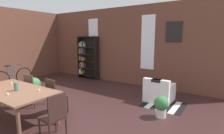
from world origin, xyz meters
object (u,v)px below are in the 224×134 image
(bookshelf_tall, at_px, (87,57))
(potted_plant_corner, at_px, (161,105))
(armchair_white, at_px, (159,92))
(bicycle_second, at_px, (13,77))
(potted_plant_by_shelf, at_px, (34,85))
(dining_chair_far_left, at_px, (33,89))
(vase_on_table, at_px, (16,87))
(dining_chair_far_right, at_px, (55,95))
(dining_chair_head_right, at_px, (54,115))
(dining_table, at_px, (14,92))

(bookshelf_tall, distance_m, potted_plant_corner, 5.00)
(armchair_white, distance_m, bicycle_second, 5.81)
(potted_plant_by_shelf, bearing_deg, dining_chair_far_left, -33.31)
(armchair_white, height_order, potted_plant_corner, armchair_white)
(vase_on_table, distance_m, bookshelf_tall, 4.68)
(bicycle_second, height_order, potted_plant_by_shelf, bicycle_second)
(dining_chair_far_right, bearing_deg, bicycle_second, 167.77)
(armchair_white, bearing_deg, dining_chair_head_right, -106.28)
(dining_chair_head_right, distance_m, potted_plant_by_shelf, 3.30)
(armchair_white, bearing_deg, bicycle_second, -163.49)
(armchair_white, xyz_separation_m, potted_plant_by_shelf, (-3.90, -1.78, 0.04))
(dining_chair_far_left, relative_size, dining_chair_far_right, 1.00)
(dining_table, distance_m, potted_plant_by_shelf, 2.11)
(dining_table, xyz_separation_m, dining_chair_far_right, (0.49, 0.77, -0.19))
(dining_chair_far_right, xyz_separation_m, bicycle_second, (-3.65, 0.79, -0.16))
(dining_chair_head_right, bearing_deg, dining_table, 179.73)
(dining_chair_head_right, xyz_separation_m, dining_chair_far_left, (-1.95, 0.78, 0.00))
(dining_table, xyz_separation_m, dining_chair_head_right, (1.47, -0.01, -0.19))
(dining_table, xyz_separation_m, bicycle_second, (-3.16, 1.56, -0.35))
(bicycle_second, bearing_deg, dining_chair_head_right, -18.76)
(dining_chair_head_right, relative_size, dining_chair_far_left, 1.00)
(dining_table, bearing_deg, potted_plant_corner, 36.96)
(armchair_white, bearing_deg, potted_plant_by_shelf, -155.49)
(dining_chair_far_left, height_order, armchair_white, dining_chair_far_left)
(dining_chair_far_right, height_order, armchair_white, dining_chair_far_right)
(bicycle_second, xyz_separation_m, potted_plant_by_shelf, (1.67, -0.13, -0.04))
(vase_on_table, bearing_deg, armchair_white, 54.90)
(dining_table, height_order, potted_plant_corner, dining_table)
(vase_on_table, bearing_deg, dining_chair_far_left, 129.26)
(bookshelf_tall, xyz_separation_m, armchair_white, (4.00, -1.13, -0.75))
(dining_chair_head_right, bearing_deg, bookshelf_tall, 125.14)
(dining_chair_far_right, bearing_deg, dining_chair_head_right, -38.60)
(dining_chair_head_right, bearing_deg, potted_plant_corner, 57.40)
(potted_plant_by_shelf, bearing_deg, potted_plant_corner, 9.14)
(bookshelf_tall, distance_m, bicycle_second, 3.26)
(vase_on_table, height_order, potted_plant_by_shelf, vase_on_table)
(dining_chair_head_right, relative_size, potted_plant_corner, 1.75)
(potted_plant_corner, bearing_deg, bicycle_second, -174.58)
(armchair_white, distance_m, potted_plant_by_shelf, 4.29)
(armchair_white, bearing_deg, potted_plant_corner, -68.42)
(dining_chair_far_right, height_order, bicycle_second, dining_chair_far_right)
(dining_table, distance_m, vase_on_table, 0.22)
(bookshelf_tall, bearing_deg, armchair_white, -15.72)
(bicycle_second, bearing_deg, potted_plant_corner, 5.42)
(bicycle_second, bearing_deg, dining_table, -26.33)
(vase_on_table, relative_size, dining_chair_head_right, 0.20)
(dining_table, relative_size, armchair_white, 2.70)
(dining_table, height_order, dining_chair_far_right, dining_chair_far_right)
(dining_table, height_order, vase_on_table, vase_on_table)
(vase_on_table, height_order, bookshelf_tall, bookshelf_tall)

